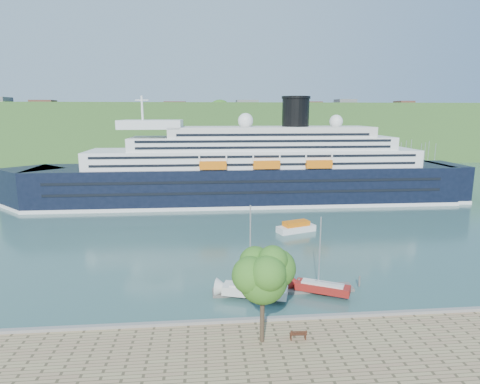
# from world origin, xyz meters

# --- Properties ---
(ground) EXTENTS (400.00, 400.00, 0.00)m
(ground) POSITION_xyz_m (0.00, 0.00, 0.00)
(ground) COLOR #2C4E4A
(ground) RESTS_ON ground
(far_hillside) EXTENTS (400.00, 50.00, 24.00)m
(far_hillside) POSITION_xyz_m (0.00, 145.00, 12.00)
(far_hillside) COLOR #396026
(far_hillside) RESTS_ON ground
(quay_coping) EXTENTS (220.00, 0.50, 0.30)m
(quay_coping) POSITION_xyz_m (0.00, -0.20, 1.15)
(quay_coping) COLOR slate
(quay_coping) RESTS_ON promenade
(cruise_ship) EXTENTS (105.57, 16.07, 23.68)m
(cruise_ship) POSITION_xyz_m (0.36, 54.62, 11.84)
(cruise_ship) COLOR black
(cruise_ship) RESTS_ON ground
(park_bench) EXTENTS (1.53, 0.68, 0.96)m
(park_bench) POSITION_xyz_m (-1.29, -3.50, 1.48)
(park_bench) COLOR #452213
(park_bench) RESTS_ON promenade
(promenade_tree) EXTENTS (5.51, 5.51, 9.12)m
(promenade_tree) POSITION_xyz_m (-4.40, -3.54, 5.56)
(promenade_tree) COLOR #306219
(promenade_tree) RESTS_ON promenade
(floating_pontoon) EXTENTS (16.15, 2.15, 0.36)m
(floating_pontoon) POSITION_xyz_m (-0.24, 7.91, 0.18)
(floating_pontoon) COLOR #65615A
(floating_pontoon) RESTS_ON ground
(sailboat_white_near) EXTENTS (8.04, 4.35, 10.01)m
(sailboat_white_near) POSITION_xyz_m (-3.74, 6.22, 5.00)
(sailboat_white_near) COLOR silver
(sailboat_white_near) RESTS_ON ground
(sailboat_red) EXTENTS (6.74, 4.65, 8.56)m
(sailboat_red) POSITION_xyz_m (3.89, 6.57, 4.28)
(sailboat_red) COLOR maroon
(sailboat_red) RESTS_ON ground
(tender_launch) EXTENTS (7.14, 4.42, 1.87)m
(tender_launch) POSITION_xyz_m (6.55, 30.75, 0.93)
(tender_launch) COLOR orange
(tender_launch) RESTS_ON ground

